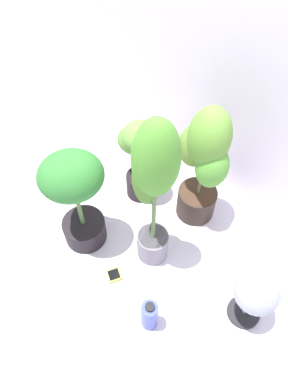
# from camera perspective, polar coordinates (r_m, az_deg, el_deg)

# --- Properties ---
(ground_plane) EXTENTS (8.00, 8.00, 0.00)m
(ground_plane) POSITION_cam_1_polar(r_m,az_deg,el_deg) (2.19, -0.85, -10.38)
(ground_plane) COLOR silver
(ground_plane) RESTS_ON ground
(mylar_back_wall) EXTENTS (3.20, 0.01, 2.00)m
(mylar_back_wall) POSITION_cam_1_polar(r_m,az_deg,el_deg) (1.95, 17.74, 21.26)
(mylar_back_wall) COLOR silver
(mylar_back_wall) RESTS_ON ground
(potted_plant_back_left) EXTENTS (0.36, 0.31, 0.62)m
(potted_plant_back_left) POSITION_cam_1_polar(r_m,az_deg,el_deg) (2.19, -0.92, 6.18)
(potted_plant_back_left) COLOR black
(potted_plant_back_left) RESTS_ON ground
(potted_plant_back_center) EXTENTS (0.40, 0.34, 0.87)m
(potted_plant_back_center) POSITION_cam_1_polar(r_m,az_deg,el_deg) (2.00, 9.71, 4.84)
(potted_plant_back_center) COLOR #31251E
(potted_plant_back_center) RESTS_ON ground
(potted_plant_center) EXTENTS (0.31, 0.29, 1.08)m
(potted_plant_center) POSITION_cam_1_polar(r_m,az_deg,el_deg) (1.66, 1.47, 0.98)
(potted_plant_center) COLOR slate
(potted_plant_center) RESTS_ON ground
(potted_plant_front_left) EXTENTS (0.44, 0.45, 0.74)m
(potted_plant_front_left) POSITION_cam_1_polar(r_m,az_deg,el_deg) (1.92, -11.34, 0.02)
(potted_plant_front_left) COLOR black
(potted_plant_front_left) RESTS_ON ground
(hygrometer_box) EXTENTS (0.11, 0.11, 0.03)m
(hygrometer_box) POSITION_cam_1_polar(r_m,az_deg,el_deg) (2.13, -4.93, -13.44)
(hygrometer_box) COLOR #D0CC48
(hygrometer_box) RESTS_ON ground
(floor_fan) EXTENTS (0.24, 0.24, 0.42)m
(floor_fan) POSITION_cam_1_polar(r_m,az_deg,el_deg) (1.87, 17.86, -15.65)
(floor_fan) COLOR black
(floor_fan) RESTS_ON ground
(nutrient_bottle) EXTENTS (0.09, 0.09, 0.26)m
(nutrient_bottle) POSITION_cam_1_polar(r_m,az_deg,el_deg) (1.92, 0.90, -19.58)
(nutrient_bottle) COLOR #4350BB
(nutrient_bottle) RESTS_ON ground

